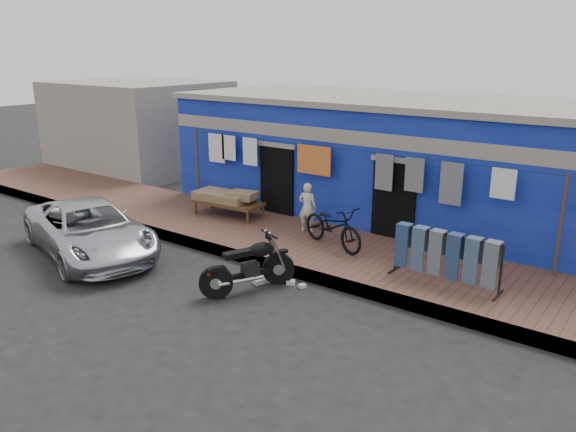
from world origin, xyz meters
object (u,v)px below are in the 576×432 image
at_px(bicycle, 333,221).
at_px(charpoy, 229,203).
at_px(car, 89,229).
at_px(motorcycle, 248,264).
at_px(seated_person, 307,208).
at_px(jeans_rack, 446,257).

bearing_deg(bicycle, charpoy, 100.19).
distance_m(car, bicycle, 5.64).
distance_m(bicycle, motorcycle, 2.64).
bearing_deg(car, charpoy, 1.59).
relative_size(seated_person, motorcycle, 0.67).
height_order(car, charpoy, car).
height_order(car, jeans_rack, jeans_rack).
bearing_deg(bicycle, jeans_rack, -81.66).
height_order(motorcycle, charpoy, motorcycle).
bearing_deg(seated_person, charpoy, -11.59).
bearing_deg(jeans_rack, charpoy, 171.83).
xyz_separation_m(bicycle, motorcycle, (-0.34, -2.60, -0.30)).
bearing_deg(seated_person, jeans_rack, 151.71).
bearing_deg(seated_person, motorcycle, 89.80).
bearing_deg(jeans_rack, car, -159.72).
height_order(bicycle, jeans_rack, bicycle).
bearing_deg(charpoy, car, -105.05).
bearing_deg(bicycle, car, 142.41).
relative_size(bicycle, motorcycle, 1.03).
relative_size(car, motorcycle, 2.45).
bearing_deg(car, motorcycle, -65.14).
distance_m(car, jeans_rack, 7.96).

